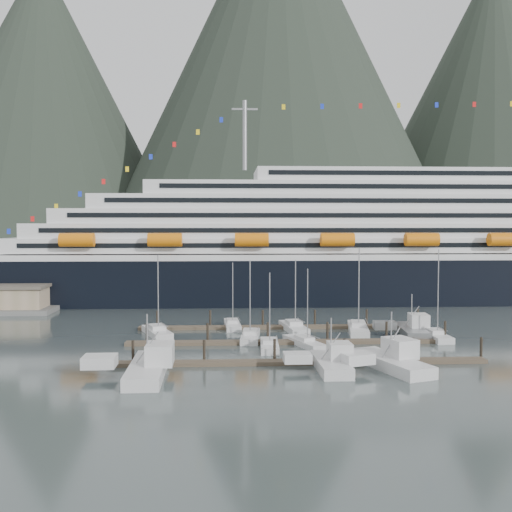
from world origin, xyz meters
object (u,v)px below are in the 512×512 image
object	(u,v)px
cruise_ship	(414,248)
sailboat_g	(358,329)
sailboat_a	(157,333)
sailboat_d	(304,343)
trawler_b	(330,363)
trawler_e	(411,330)
sailboat_c	(269,346)
trawler_d	(390,361)
sailboat_f	(294,328)
trawler_a	(146,367)
sailboat_b	(250,337)
sailboat_e	(232,325)
sailboat_h	(435,336)

from	to	relation	value
cruise_ship	sailboat_g	distance (m)	49.85
sailboat_a	sailboat_d	size ratio (longest dim) A/B	1.15
sailboat_a	trawler_b	xyz separation A→B (m)	(23.69, -23.85, 0.46)
sailboat_a	trawler_e	xyz separation A→B (m)	(40.39, -2.00, 0.49)
sailboat_c	trawler_d	distance (m)	18.64
sailboat_d	sailboat_f	xyz separation A→B (m)	(-0.17, 12.31, 0.04)
trawler_a	trawler_e	distance (m)	45.31
sailboat_a	sailboat_g	bearing A→B (deg)	-107.98
trawler_a	trawler_d	bearing A→B (deg)	-87.45
cruise_ship	sailboat_b	world-z (taller)	cruise_ship
sailboat_b	trawler_a	bearing A→B (deg)	153.45
sailboat_b	sailboat_e	size ratio (longest dim) A/B	1.09
sailboat_g	sailboat_c	bearing A→B (deg)	138.30
sailboat_c	sailboat_d	size ratio (longest dim) A/B	0.97
sailboat_e	trawler_d	size ratio (longest dim) A/B	0.86
cruise_ship	sailboat_h	bearing A→B (deg)	-103.67
sailboat_d	trawler_b	size ratio (longest dim) A/B	1.08
sailboat_g	sailboat_a	bearing A→B (deg)	101.40
sailboat_a	sailboat_b	xyz separation A→B (m)	(14.75, -4.23, -0.02)
sailboat_f	cruise_ship	bearing A→B (deg)	-46.84
sailboat_a	sailboat_c	bearing A→B (deg)	-143.78
sailboat_a	trawler_b	world-z (taller)	sailboat_a
sailboat_b	sailboat_c	size ratio (longest dim) A/B	1.12
trawler_a	trawler_e	bearing A→B (deg)	-59.80
sailboat_h	sailboat_d	bearing A→B (deg)	98.94
sailboat_h	trawler_e	size ratio (longest dim) A/B	1.25
trawler_b	trawler_e	xyz separation A→B (m)	(16.70, 21.85, 0.03)
sailboat_g	sailboat_h	xyz separation A→B (m)	(10.59, -6.55, -0.01)
cruise_ship	sailboat_h	world-z (taller)	cruise_ship
cruise_ship	trawler_b	xyz separation A→B (m)	(-31.62, -68.16, -11.14)
sailboat_a	trawler_e	bearing A→B (deg)	-113.31
sailboat_b	sailboat_h	xyz separation A→B (m)	(28.53, -0.90, 0.02)
sailboat_d	sailboat_e	world-z (taller)	sailboat_d
sailboat_c	trawler_a	distance (m)	21.09
sailboat_e	sailboat_a	bearing A→B (deg)	115.38
sailboat_b	sailboat_d	bearing A→B (deg)	-117.79
sailboat_g	sailboat_b	bearing A→B (deg)	116.40
cruise_ship	trawler_a	world-z (taller)	cruise_ship
cruise_ship	trawler_b	bearing A→B (deg)	-114.89
cruise_ship	sailboat_g	world-z (taller)	cruise_ship
sailboat_e	sailboat_c	bearing A→B (deg)	-167.35
trawler_d	trawler_e	distance (m)	23.59
sailboat_a	trawler_d	size ratio (longest dim) A/B	0.99
cruise_ship	sailboat_e	bearing A→B (deg)	-138.91
trawler_a	trawler_e	size ratio (longest dim) A/B	1.27
trawler_e	sailboat_g	bearing A→B (deg)	70.36
sailboat_c	sailboat_b	bearing A→B (deg)	21.53
sailboat_a	sailboat_h	bearing A→B (deg)	-117.24
sailboat_f	trawler_d	xyz separation A→B (m)	(8.85, -26.86, 0.54)
cruise_ship	trawler_e	xyz separation A→B (m)	(-14.91, -46.30, -11.12)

